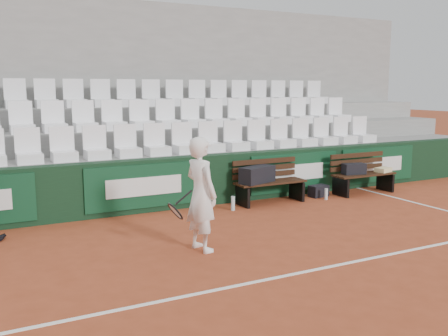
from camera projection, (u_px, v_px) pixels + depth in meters
ground at (260, 281)px, 6.07m from camera, size 80.00×80.00×0.00m
court_baseline at (260, 281)px, 6.07m from camera, size 18.00×0.06×0.01m
back_barrier at (155, 185)px, 9.53m from camera, size 18.00×0.34×1.00m
grandstand_tier_front at (141, 179)px, 10.05m from camera, size 18.00×0.95×1.00m
grandstand_tier_mid at (127, 162)px, 10.85m from camera, size 18.00×0.95×1.45m
grandstand_tier_back at (115, 147)px, 11.65m from camera, size 18.00×0.95×1.90m
grandstand_rear_wall at (107, 93)px, 12.00m from camera, size 18.00×0.30×4.40m
seat_row_front at (143, 140)px, 9.77m from camera, size 11.90×0.44×0.63m
seat_row_mid at (128, 115)px, 10.53m from camera, size 11.90×0.44×0.63m
seat_row_back at (116, 93)px, 11.29m from camera, size 11.90×0.44×0.63m
bench_left at (270, 192)px, 10.17m from camera, size 1.50×0.56×0.45m
bench_right at (364, 183)px, 11.10m from camera, size 1.50×0.56×0.45m
sports_bag_left at (257, 175)px, 9.96m from camera, size 0.83×0.56×0.33m
sports_bag_right at (354, 169)px, 10.95m from camera, size 0.54×0.32×0.23m
towel at (383, 170)px, 11.25m from camera, size 0.41×0.33×0.10m
sports_bag_ground at (318, 191)px, 10.77m from camera, size 0.43×0.29×0.25m
water_bottle_near at (233, 203)px, 9.56m from camera, size 0.08×0.08×0.27m
water_bottle_far at (326, 194)px, 10.49m from camera, size 0.07×0.07×0.24m
tennis_player at (201, 194)px, 7.12m from camera, size 0.75×0.67×1.65m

